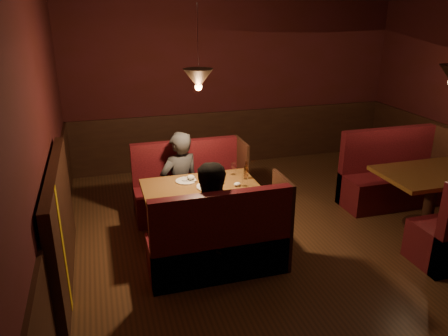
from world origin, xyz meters
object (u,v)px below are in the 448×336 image
object	(u,v)px
diner_b	(215,204)
main_bench_near	(221,247)
second_bench_far	(392,180)
diner_a	(179,164)
second_table	(433,187)
main_table	(202,198)
main_bench_far	(190,191)

from	to	relation	value
diner_b	main_bench_near	bearing A→B (deg)	-91.49
second_bench_far	diner_a	bearing A→B (deg)	173.56
diner_a	second_table	bearing A→B (deg)	140.20
main_table	second_bench_far	distance (m)	3.04
main_bench_far	diner_b	xyz separation A→B (m)	(-0.03, -1.48, 0.48)
main_bench_far	main_bench_near	bearing A→B (deg)	-90.00
main_bench_near	second_table	world-z (taller)	main_bench_near
diner_a	main_table	bearing A→B (deg)	83.47
main_bench_near	diner_b	size ratio (longest dim) A/B	0.95
diner_a	second_bench_far	bearing A→B (deg)	154.87
main_table	second_bench_far	size ratio (longest dim) A/B	0.89
second_table	second_bench_far	distance (m)	0.88
main_bench_near	diner_a	distance (m)	1.56
diner_a	diner_b	world-z (taller)	diner_b
main_bench_near	second_table	distance (m)	2.99
second_table	diner_a	bearing A→B (deg)	158.88
main_table	diner_b	size ratio (longest dim) A/B	0.86
main_bench_near	second_bench_far	xyz separation A→B (m)	(2.99, 1.12, 0.02)
second_table	diner_b	distance (m)	3.00
main_bench_far	diner_b	bearing A→B (deg)	-91.09
main_bench_near	main_table	bearing A→B (deg)	91.11
second_bench_far	main_bench_far	bearing A→B (deg)	170.96
diner_b	main_table	bearing A→B (deg)	73.36
main_bench_far	diner_a	distance (m)	0.51
main_bench_far	second_bench_far	size ratio (longest dim) A/B	0.98
main_table	diner_b	xyz separation A→B (m)	(-0.01, -0.69, 0.23)
main_table	diner_b	bearing A→B (deg)	-91.06
main_table	second_bench_far	world-z (taller)	second_bench_far
second_bench_far	main_bench_near	bearing A→B (deg)	-159.53
main_bench_far	diner_a	world-z (taller)	diner_a
second_table	diner_b	world-z (taller)	diner_b
second_bench_far	second_table	bearing A→B (deg)	-92.20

